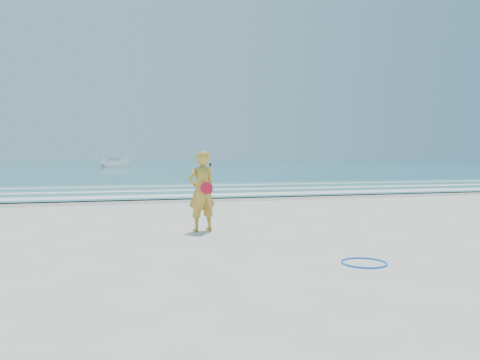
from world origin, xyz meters
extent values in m
plane|color=silver|center=(0.00, 0.00, 0.00)|extent=(400.00, 400.00, 0.00)
cube|color=#B2A893|center=(0.00, 9.00, 0.00)|extent=(400.00, 2.40, 0.00)
cube|color=#19727F|center=(0.00, 105.00, 0.02)|extent=(400.00, 190.00, 0.04)
cube|color=#59B7AD|center=(0.00, 14.00, 0.04)|extent=(400.00, 10.00, 0.01)
cube|color=white|center=(0.00, 10.30, 0.05)|extent=(400.00, 1.40, 0.01)
cube|color=white|center=(0.00, 13.20, 0.05)|extent=(400.00, 0.90, 0.01)
cube|color=white|center=(0.00, 16.50, 0.05)|extent=(400.00, 0.60, 0.01)
torus|color=blue|center=(1.05, -2.30, 0.01)|extent=(0.75, 0.75, 0.03)
imported|color=white|center=(-2.32, 57.81, 0.91)|extent=(4.57, 1.87, 1.74)
sphere|color=black|center=(12.86, 67.20, 0.25)|extent=(0.41, 0.41, 0.41)
imported|color=gold|center=(-0.82, 1.50, 0.90)|extent=(0.75, 0.60, 1.80)
cylinder|color=red|center=(-0.74, 1.32, 0.98)|extent=(0.27, 0.08, 0.27)
camera|label=1|loc=(-2.74, -8.79, 1.69)|focal=35.00mm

